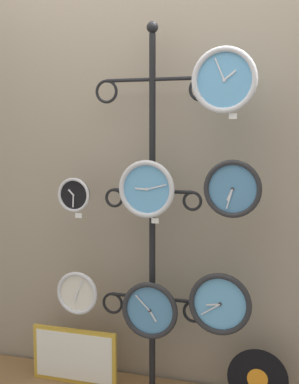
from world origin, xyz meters
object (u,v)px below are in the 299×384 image
at_px(clock_middle_right, 233,189).
at_px(clock_bottom_left, 78,293).
at_px(clock_top_right, 224,80).
at_px(clock_bottom_right, 220,304).
at_px(vinyl_record, 257,379).
at_px(clock_middle_center, 147,189).
at_px(picture_frame, 74,356).
at_px(display_stand, 152,274).
at_px(clock_bottom_center, 150,310).
at_px(clock_middle_left, 74,195).

distance_m(clock_middle_right, clock_bottom_left, 1.06).
distance_m(clock_top_right, clock_bottom_left, 1.41).
bearing_deg(clock_bottom_right, vinyl_record, 11.30).
bearing_deg(clock_top_right, clock_middle_right, 19.92).
bearing_deg(clock_middle_center, vinyl_record, 4.23).
bearing_deg(clock_bottom_right, picture_frame, 179.94).
distance_m(display_stand, clock_bottom_right, 0.42).
bearing_deg(clock_bottom_right, display_stand, 166.83).
distance_m(clock_middle_right, picture_frame, 1.33).
bearing_deg(clock_bottom_right, clock_top_right, -62.16).
relative_size(clock_middle_right, picture_frame, 0.57).
distance_m(clock_middle_right, clock_bottom_center, 0.80).
height_order(display_stand, picture_frame, display_stand).
distance_m(clock_top_right, clock_middle_right, 0.54).
bearing_deg(vinyl_record, clock_bottom_left, -177.71).
height_order(clock_top_right, picture_frame, clock_top_right).
bearing_deg(display_stand, clock_bottom_center, -80.57).
height_order(clock_top_right, vinyl_record, clock_top_right).
distance_m(clock_middle_center, clock_middle_right, 0.45).
distance_m(clock_middle_left, vinyl_record, 1.38).
bearing_deg(vinyl_record, clock_middle_right, -165.78).
bearing_deg(vinyl_record, clock_bottom_center, -176.73).
relative_size(clock_top_right, clock_middle_center, 1.07).
bearing_deg(display_stand, vinyl_record, -5.22).
bearing_deg(clock_bottom_right, clock_bottom_center, 179.12).
height_order(clock_top_right, clock_middle_left, clock_top_right).
distance_m(clock_top_right, clock_middle_left, 1.03).
xyz_separation_m(clock_top_right, clock_bottom_center, (-0.39, 0.02, -1.21)).
relative_size(display_stand, clock_bottom_center, 6.57).
distance_m(clock_middle_left, clock_bottom_left, 0.55).
bearing_deg(clock_bottom_left, clock_top_right, -0.87).
relative_size(clock_top_right, clock_bottom_center, 1.04).
distance_m(display_stand, clock_middle_right, 0.67).
height_order(clock_middle_right, picture_frame, clock_middle_right).
xyz_separation_m(clock_middle_right, vinyl_record, (0.14, 0.04, -0.99)).
xyz_separation_m(display_stand, clock_middle_center, (0.00, -0.10, 0.48)).
bearing_deg(display_stand, clock_middle_right, -11.23).
relative_size(display_stand, vinyl_record, 6.54).
height_order(display_stand, vinyl_record, display_stand).
bearing_deg(clock_top_right, picture_frame, 179.01).
xyz_separation_m(clock_middle_center, picture_frame, (-0.44, 0.01, -0.97)).
distance_m(clock_bottom_left, clock_bottom_right, 0.81).
height_order(display_stand, clock_middle_center, display_stand).
distance_m(clock_middle_center, picture_frame, 1.07).
bearing_deg(clock_bottom_center, display_stand, 99.43).
distance_m(clock_top_right, clock_bottom_right, 1.13).
relative_size(clock_bottom_center, vinyl_record, 1.00).
distance_m(display_stand, vinyl_record, 0.77).
relative_size(clock_middle_right, clock_bottom_left, 1.19).
xyz_separation_m(clock_bottom_left, picture_frame, (-0.03, 0.00, -0.37)).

